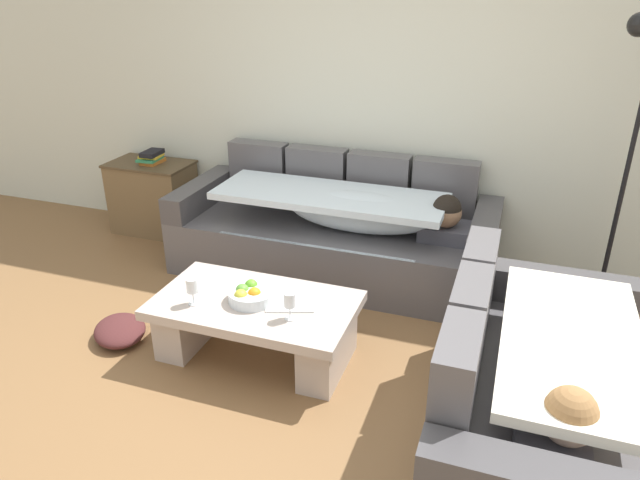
{
  "coord_description": "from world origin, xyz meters",
  "views": [
    {
      "loc": [
        1.08,
        -2.3,
        2.15
      ],
      "look_at": [
        -0.08,
        1.0,
        0.55
      ],
      "focal_mm": 32.86,
      "sensor_mm": 36.0,
      "label": 1
    }
  ],
  "objects": [
    {
      "name": "ground_plane",
      "position": [
        0.0,
        0.0,
        0.0
      ],
      "size": [
        14.0,
        14.0,
        0.0
      ],
      "primitive_type": "plane",
      "color": "brown"
    },
    {
      "name": "back_wall",
      "position": [
        0.0,
        2.15,
        1.35
      ],
      "size": [
        9.0,
        0.1,
        2.7
      ],
      "primitive_type": "cube",
      "color": "silver",
      "rests_on": "ground_plane"
    },
    {
      "name": "couch_along_wall",
      "position": [
        -0.16,
        1.62,
        0.33
      ],
      "size": [
        2.42,
        0.92,
        0.88
      ],
      "color": "#575558",
      "rests_on": "ground_plane"
    },
    {
      "name": "couch_near_window",
      "position": [
        1.32,
        0.12,
        0.33
      ],
      "size": [
        0.92,
        1.72,
        0.88
      ],
      "rotation": [
        0.0,
        0.0,
        1.57
      ],
      "color": "#575558",
      "rests_on": "ground_plane"
    },
    {
      "name": "coffee_table",
      "position": [
        -0.28,
        0.4,
        0.24
      ],
      "size": [
        1.2,
        0.68,
        0.38
      ],
      "color": "#BBACA1",
      "rests_on": "ground_plane"
    },
    {
      "name": "fruit_bowl",
      "position": [
        -0.31,
        0.4,
        0.42
      ],
      "size": [
        0.28,
        0.28,
        0.1
      ],
      "color": "silver",
      "rests_on": "coffee_table"
    },
    {
      "name": "wine_glass_near_left",
      "position": [
        -0.61,
        0.25,
        0.5
      ],
      "size": [
        0.07,
        0.07,
        0.17
      ],
      "color": "silver",
      "rests_on": "coffee_table"
    },
    {
      "name": "wine_glass_near_right",
      "position": [
        -0.01,
        0.29,
        0.5
      ],
      "size": [
        0.07,
        0.07,
        0.17
      ],
      "color": "silver",
      "rests_on": "coffee_table"
    },
    {
      "name": "open_magazine",
      "position": [
        -0.07,
        0.45,
        0.39
      ],
      "size": [
        0.33,
        0.29,
        0.01
      ],
      "primitive_type": "cube",
      "rotation": [
        0.0,
        0.0,
        0.34
      ],
      "color": "white",
      "rests_on": "coffee_table"
    },
    {
      "name": "side_cabinet",
      "position": [
        -1.97,
        1.85,
        0.32
      ],
      "size": [
        0.72,
        0.44,
        0.64
      ],
      "color": "brown",
      "rests_on": "ground_plane"
    },
    {
      "name": "book_stack_on_cabinet",
      "position": [
        -1.94,
        1.85,
        0.69
      ],
      "size": [
        0.19,
        0.23,
        0.11
      ],
      "color": "#B76623",
      "rests_on": "side_cabinet"
    },
    {
      "name": "floor_lamp",
      "position": [
        1.7,
        1.75,
        1.12
      ],
      "size": [
        0.33,
        0.31,
        1.95
      ],
      "color": "black",
      "rests_on": "ground_plane"
    },
    {
      "name": "crumpled_garment",
      "position": [
        -1.19,
        0.27,
        0.06
      ],
      "size": [
        0.51,
        0.51,
        0.12
      ],
      "primitive_type": "ellipsoid",
      "rotation": [
        0.0,
        0.0,
        2.31
      ],
      "color": "#4C2323",
      "rests_on": "ground_plane"
    }
  ]
}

